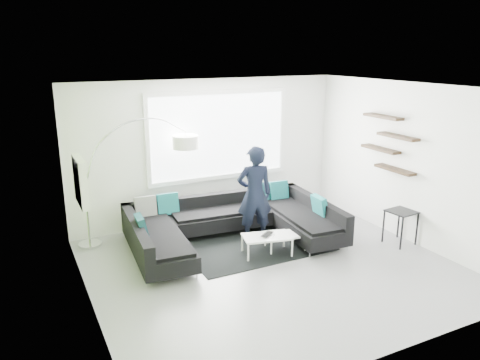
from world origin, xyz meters
name	(u,v)px	position (x,y,z in m)	size (l,w,h in m)	color
ground	(272,267)	(0.00, 0.00, 0.00)	(5.50, 5.50, 0.00)	gray
room_shell	(269,153)	(0.04, 0.21, 1.81)	(5.54, 5.04, 2.82)	white
sectional_sofa	(233,226)	(-0.16, 1.09, 0.34)	(3.68, 2.44, 0.76)	black
rug	(253,244)	(0.15, 0.94, 0.01)	(2.45, 1.78, 0.01)	black
coffee_table	(276,243)	(0.36, 0.47, 0.17)	(1.02, 0.59, 0.33)	white
arc_lamp	(85,186)	(-2.44, 2.16, 1.10)	(2.06, 0.73, 2.20)	white
side_table	(400,227)	(2.49, -0.20, 0.30)	(0.44, 0.44, 0.61)	black
person	(254,194)	(0.26, 1.08, 0.87)	(0.71, 0.54, 1.74)	black
laptop	(270,235)	(0.20, 0.44, 0.35)	(0.35, 0.32, 0.02)	black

